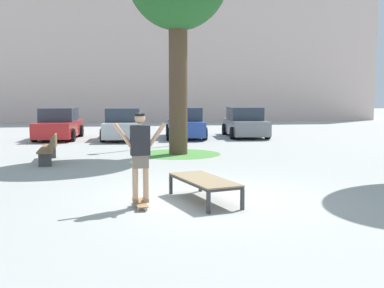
% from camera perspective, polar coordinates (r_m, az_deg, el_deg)
% --- Properties ---
extents(ground_plane, '(120.00, 120.00, 0.00)m').
position_cam_1_polar(ground_plane, '(9.80, 1.36, -6.54)').
color(ground_plane, '#A8A8A3').
extents(building_facade, '(43.19, 4.00, 10.39)m').
position_cam_1_polar(building_facade, '(39.03, -9.34, 10.41)').
color(building_facade, beige).
rests_on(building_facade, ground).
extents(skate_box, '(1.22, 2.03, 0.46)m').
position_cam_1_polar(skate_box, '(9.41, 1.46, -4.49)').
color(skate_box, '#38383D').
rests_on(skate_box, ground).
extents(skateboard, '(0.24, 0.81, 0.09)m').
position_cam_1_polar(skateboard, '(9.05, -6.22, -7.12)').
color(skateboard, '#9E754C').
rests_on(skateboard, ground).
extents(skater, '(1.00, 0.30, 1.69)m').
position_cam_1_polar(skater, '(8.88, -6.29, -0.86)').
color(skater, tan).
rests_on(skater, skateboard).
extents(grass_patch_mid_back, '(3.05, 3.05, 0.01)m').
position_cam_1_polar(grass_patch_mid_back, '(16.97, -1.67, -1.21)').
color(grass_patch_mid_back, '#519342').
rests_on(grass_patch_mid_back, ground).
extents(car_red, '(2.15, 4.31, 1.50)m').
position_cam_1_polar(car_red, '(23.59, -15.82, 2.26)').
color(car_red, red).
rests_on(car_red, ground).
extents(car_silver, '(2.14, 4.31, 1.50)m').
position_cam_1_polar(car_silver, '(22.82, -8.33, 2.31)').
color(car_silver, '#B7BABF').
rests_on(car_silver, ground).
extents(car_blue, '(2.22, 4.34, 1.50)m').
position_cam_1_polar(car_blue, '(23.42, -0.80, 2.46)').
color(car_blue, '#28479E').
rests_on(car_blue, ground).
extents(car_grey, '(2.17, 4.32, 1.50)m').
position_cam_1_polar(car_grey, '(24.09, 6.42, 2.52)').
color(car_grey, slate).
rests_on(car_grey, ground).
extents(park_bench, '(0.57, 2.42, 0.83)m').
position_cam_1_polar(park_bench, '(15.56, -16.89, -0.47)').
color(park_bench, brown).
rests_on(park_bench, ground).
extents(light_post, '(0.36, 0.36, 5.83)m').
position_cam_1_polar(light_post, '(19.86, -1.71, 10.88)').
color(light_post, '#4C4C51').
rests_on(light_post, ground).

